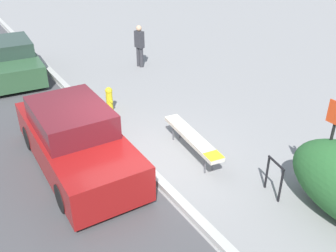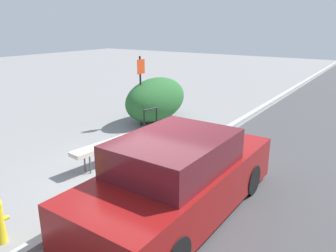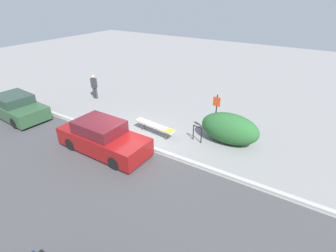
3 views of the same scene
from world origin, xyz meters
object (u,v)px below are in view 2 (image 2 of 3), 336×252
sign_post (141,85)px  parked_car_near (179,179)px  bike_rack (150,118)px  bench (115,142)px

sign_post → parked_car_near: sign_post is taller
parked_car_near → bike_rack: bearing=44.0°
bench → bike_rack: size_ratio=2.91×
bike_rack → parked_car_near: 4.52m
bike_rack → bench: bearing=-165.9°
bike_rack → parked_car_near: size_ratio=0.18×
sign_post → parked_car_near: size_ratio=0.51×
bench → sign_post: 3.17m
bench → bike_rack: (2.18, 0.55, 0.01)m
bench → parked_car_near: (-1.11, -2.55, 0.18)m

